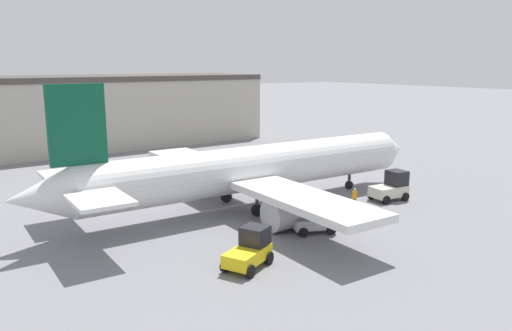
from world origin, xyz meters
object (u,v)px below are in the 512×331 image
at_px(airplane, 247,170).
at_px(ground_crew_worker, 355,198).
at_px(baggage_tug, 391,187).
at_px(pushback_tug, 250,249).
at_px(belt_loader_truck, 316,217).

distance_m(airplane, ground_crew_worker, 8.78).
bearing_deg(baggage_tug, pushback_tug, -159.08).
bearing_deg(airplane, ground_crew_worker, -34.25).
height_order(baggage_tug, pushback_tug, baggage_tug).
bearing_deg(ground_crew_worker, baggage_tug, 83.95).
bearing_deg(pushback_tug, airplane, 31.42).
bearing_deg(pushback_tug, ground_crew_worker, -5.67).
bearing_deg(belt_loader_truck, baggage_tug, 33.70).
bearing_deg(belt_loader_truck, airplane, 116.45).
height_order(airplane, ground_crew_worker, airplane).
height_order(ground_crew_worker, belt_loader_truck, belt_loader_truck).
bearing_deg(airplane, baggage_tug, -22.35).
xyz_separation_m(belt_loader_truck, pushback_tug, (-7.10, -2.24, 0.02)).
bearing_deg(ground_crew_worker, airplane, -131.76).
distance_m(ground_crew_worker, baggage_tug, 4.35).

